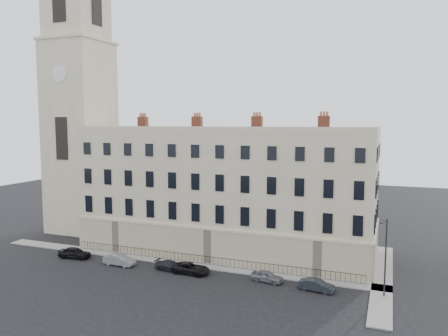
% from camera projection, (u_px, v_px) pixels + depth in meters
% --- Properties ---
extents(ground, '(160.00, 160.00, 0.00)m').
position_uv_depth(ground, '(240.00, 289.00, 42.78)').
color(ground, black).
rests_on(ground, ground).
extents(terrace, '(36.22, 12.22, 17.00)m').
position_uv_depth(terrace, '(226.00, 192.00, 55.23)').
color(terrace, '#C4B692').
rests_on(terrace, ground).
extents(church_tower, '(8.00, 8.13, 44.00)m').
position_uv_depth(church_tower, '(80.00, 106.00, 64.54)').
color(church_tower, '#C4B692').
rests_on(church_tower, ground).
extents(pavement_terrace, '(48.00, 2.00, 0.12)m').
position_uv_depth(pavement_terrace, '(173.00, 261.00, 51.00)').
color(pavement_terrace, gray).
rests_on(pavement_terrace, ground).
extents(pavement_east_return, '(2.00, 24.00, 0.12)m').
position_uv_depth(pavement_east_return, '(382.00, 278.00, 45.55)').
color(pavement_east_return, gray).
rests_on(pavement_east_return, ground).
extents(railings, '(35.00, 0.04, 0.96)m').
position_uv_depth(railings, '(206.00, 260.00, 49.88)').
color(railings, black).
rests_on(railings, ground).
extents(car_a, '(4.05, 2.03, 1.33)m').
position_uv_depth(car_a, '(75.00, 253.00, 52.41)').
color(car_a, black).
rests_on(car_a, ground).
extents(car_b, '(3.78, 1.36, 1.24)m').
position_uv_depth(car_b, '(119.00, 260.00, 49.82)').
color(car_b, gray).
rests_on(car_b, ground).
extents(car_c, '(3.71, 1.66, 1.06)m').
position_uv_depth(car_c, '(171.00, 266.00, 48.09)').
color(car_c, black).
rests_on(car_c, ground).
extents(car_d, '(4.27, 2.08, 1.17)m').
position_uv_depth(car_d, '(191.00, 268.00, 47.07)').
color(car_d, black).
rests_on(car_d, ground).
extents(car_e, '(3.52, 1.81, 1.14)m').
position_uv_depth(car_e, '(267.00, 276.00, 44.63)').
color(car_e, slate).
rests_on(car_e, ground).
extents(car_f, '(3.62, 1.62, 1.15)m').
position_uv_depth(car_f, '(317.00, 285.00, 42.21)').
color(car_f, '#23282E').
rests_on(car_f, ground).
extents(streetlamp, '(0.73, 1.53, 7.47)m').
position_uv_depth(streetlamp, '(385.00, 254.00, 40.22)').
color(streetlamp, '#28292D').
rests_on(streetlamp, ground).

